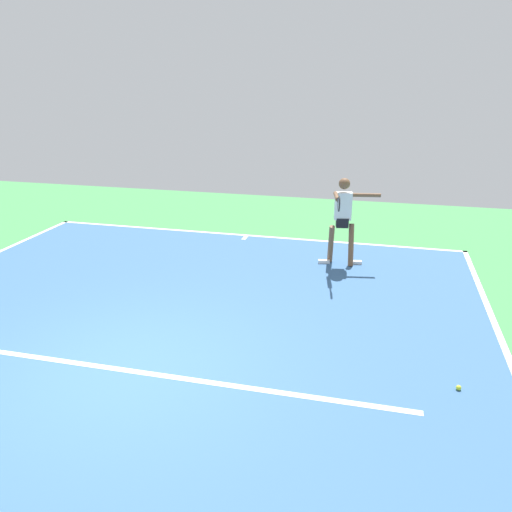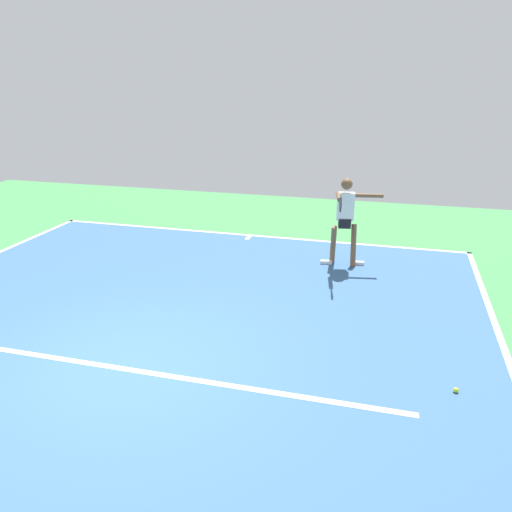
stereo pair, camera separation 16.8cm
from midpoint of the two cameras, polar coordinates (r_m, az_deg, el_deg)
The scene contains 7 objects.
ground_plane at distance 7.30m, azimuth -15.02°, elevation -12.16°, with size 21.53×21.53×0.00m, color #428E4C.
court_surface at distance 7.30m, azimuth -15.02°, elevation -12.15°, with size 10.26×12.77×0.00m, color #38608E.
court_line_baseline_near at distance 12.70m, azimuth -1.39°, elevation 2.32°, with size 10.26×0.10×0.01m, color white.
court_line_service at distance 7.30m, azimuth -15.02°, elevation -12.13°, with size 7.69×0.10×0.01m, color white.
court_line_centre_mark at distance 12.52m, azimuth -1.63°, elevation 2.06°, with size 0.10×0.30×0.01m, color white.
tennis_player at distance 10.57m, azimuth 9.20°, elevation 4.47°, with size 1.18×1.30×1.83m.
tennis_ball_by_sideline at distance 7.11m, azimuth 20.94°, elevation -13.51°, with size 0.07×0.07×0.07m, color #CCE033.
Camera 1 is at (-3.17, 5.38, 3.75)m, focal length 36.01 mm.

